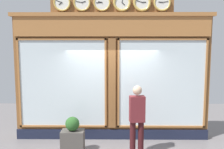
{
  "coord_description": "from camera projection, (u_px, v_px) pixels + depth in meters",
  "views": [
    {
      "loc": [
        -0.07,
        6.94,
        2.7
      ],
      "look_at": [
        0.0,
        0.0,
        1.83
      ],
      "focal_mm": 40.96,
      "sensor_mm": 36.0,
      "label": 1
    }
  ],
  "objects": [
    {
      "name": "planter_shrub",
      "position": [
        72.0,
        124.0,
        6.22
      ],
      "size": [
        0.35,
        0.35,
        0.35
      ],
      "primitive_type": "sphere",
      "color": "#285623",
      "rests_on": "planter_box"
    },
    {
      "name": "pedestrian",
      "position": [
        137.0,
        117.0,
        6.11
      ],
      "size": [
        0.38,
        0.26,
        1.69
      ],
      "color": "#3A1316",
      "rests_on": "ground_plane"
    },
    {
      "name": "planter_box",
      "position": [
        73.0,
        142.0,
        6.27
      ],
      "size": [
        0.56,
        0.36,
        0.56
      ],
      "primitive_type": "cube",
      "color": "#4C4742",
      "rests_on": "ground_plane"
    },
    {
      "name": "shop_facade",
      "position": [
        112.0,
        75.0,
        7.12
      ],
      "size": [
        5.47,
        0.42,
        4.07
      ],
      "color": "brown",
      "rests_on": "ground_plane"
    }
  ]
}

